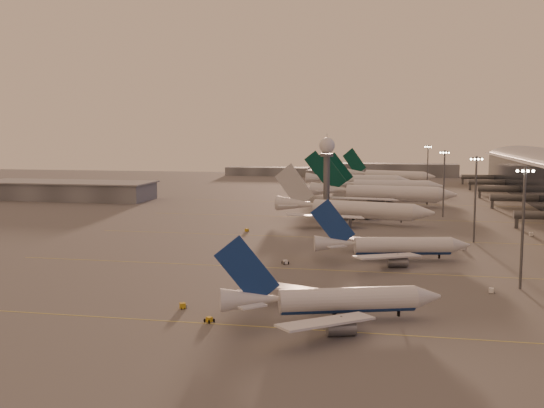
# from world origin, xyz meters

# --- Properties ---
(ground) EXTENTS (700.00, 700.00, 0.00)m
(ground) POSITION_xyz_m (0.00, 0.00, 0.00)
(ground) COLOR #535151
(ground) RESTS_ON ground
(taxiway_markings) EXTENTS (180.00, 185.25, 0.02)m
(taxiway_markings) POSITION_xyz_m (30.00, 56.00, 0.01)
(taxiway_markings) COLOR gold
(taxiway_markings) RESTS_ON ground
(hangar) EXTENTS (82.00, 27.00, 8.50)m
(hangar) POSITION_xyz_m (-120.00, 140.00, 4.32)
(hangar) COLOR #5A5C60
(hangar) RESTS_ON ground
(radar_tower) EXTENTS (6.40, 6.40, 31.10)m
(radar_tower) POSITION_xyz_m (5.00, 120.00, 20.95)
(radar_tower) COLOR #515358
(radar_tower) RESTS_ON ground
(mast_a) EXTENTS (3.60, 0.56, 25.00)m
(mast_a) POSITION_xyz_m (58.00, 0.00, 13.74)
(mast_a) COLOR #515358
(mast_a) RESTS_ON ground
(mast_b) EXTENTS (3.60, 0.56, 25.00)m
(mast_b) POSITION_xyz_m (55.00, 55.00, 13.74)
(mast_b) COLOR #515358
(mast_b) RESTS_ON ground
(mast_c) EXTENTS (3.60, 0.56, 25.00)m
(mast_c) POSITION_xyz_m (50.00, 110.00, 13.74)
(mast_c) COLOR #515358
(mast_c) RESTS_ON ground
(mast_d) EXTENTS (3.60, 0.56, 25.00)m
(mast_d) POSITION_xyz_m (48.00, 200.00, 13.74)
(mast_d) COLOR #515358
(mast_d) RESTS_ON ground
(distant_horizon) EXTENTS (165.00, 37.50, 9.00)m
(distant_horizon) POSITION_xyz_m (2.62, 325.14, 3.89)
(distant_horizon) COLOR #5A5C60
(distant_horizon) RESTS_ON ground
(narrowbody_near) EXTENTS (37.54, 29.47, 15.17)m
(narrowbody_near) POSITION_xyz_m (22.62, -30.01, 3.07)
(narrowbody_near) COLOR silver
(narrowbody_near) RESTS_ON ground
(narrowbody_mid) EXTENTS (39.29, 31.04, 15.53)m
(narrowbody_mid) POSITION_xyz_m (31.97, 23.66, 3.14)
(narrowbody_mid) COLOR silver
(narrowbody_mid) RESTS_ON ground
(widebody_white) EXTENTS (57.33, 45.41, 20.50)m
(widebody_white) POSITION_xyz_m (17.78, 87.68, 3.55)
(widebody_white) COLOR silver
(widebody_white) RESTS_ON ground
(greentail_a) EXTENTS (63.79, 51.27, 23.20)m
(greentail_a) POSITION_xyz_m (26.70, 142.00, 4.10)
(greentail_a) COLOR silver
(greentail_a) RESTS_ON ground
(greentail_b) EXTENTS (59.73, 48.22, 21.69)m
(greentail_b) POSITION_xyz_m (26.07, 182.49, 3.83)
(greentail_b) COLOR silver
(greentail_b) RESTS_ON ground
(greentail_c) EXTENTS (58.74, 47.38, 21.32)m
(greentail_c) POSITION_xyz_m (11.26, 219.75, 3.77)
(greentail_c) COLOR silver
(greentail_c) RESTS_ON ground
(greentail_d) EXTENTS (57.17, 45.39, 21.61)m
(greentail_d) POSITION_xyz_m (27.52, 260.08, 3.82)
(greentail_d) COLOR silver
(greentail_d) RESTS_ON ground
(gsv_truck_a) EXTENTS (5.75, 4.38, 2.21)m
(gsv_truck_a) POSITION_xyz_m (-4.39, -27.24, 1.13)
(gsv_truck_a) COLOR #C09716
(gsv_truck_a) RESTS_ON ground
(gsv_tug_near) EXTENTS (3.13, 3.55, 0.87)m
(gsv_tug_near) POSITION_xyz_m (2.36, -34.46, 0.45)
(gsv_tug_near) COLOR #C09716
(gsv_tug_near) RESTS_ON ground
(gsv_catering_a) EXTENTS (4.98, 2.80, 3.88)m
(gsv_catering_a) POSITION_xyz_m (51.94, -4.72, 1.94)
(gsv_catering_a) COLOR white
(gsv_catering_a) RESTS_ON ground
(gsv_tug_mid) EXTENTS (3.41, 3.75, 0.92)m
(gsv_tug_mid) POSITION_xyz_m (6.73, 14.55, 0.47)
(gsv_tug_mid) COLOR white
(gsv_tug_mid) RESTS_ON ground
(gsv_truck_b) EXTENTS (5.80, 3.85, 2.21)m
(gsv_truck_b) POSITION_xyz_m (51.19, 41.66, 1.13)
(gsv_truck_b) COLOR white
(gsv_truck_b) RESTS_ON ground
(gsv_truck_c) EXTENTS (4.50, 5.19, 2.06)m
(gsv_truck_c) POSITION_xyz_m (-13.87, 61.83, 1.05)
(gsv_truck_c) COLOR #C09716
(gsv_truck_c) RESTS_ON ground
(gsv_catering_b) EXTENTS (5.62, 2.82, 4.54)m
(gsv_catering_b) POSITION_xyz_m (73.84, 70.07, 2.27)
(gsv_catering_b) COLOR white
(gsv_catering_b) RESTS_ON ground
(gsv_tug_far) EXTENTS (3.51, 3.95, 0.97)m
(gsv_tug_far) POSITION_xyz_m (18.55, 98.94, 0.50)
(gsv_tug_far) COLOR white
(gsv_tug_far) RESTS_ON ground
(gsv_tug_hangar) EXTENTS (4.03, 2.90, 1.04)m
(gsv_tug_hangar) POSITION_xyz_m (39.57, 164.48, 0.54)
(gsv_tug_hangar) COLOR white
(gsv_tug_hangar) RESTS_ON ground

